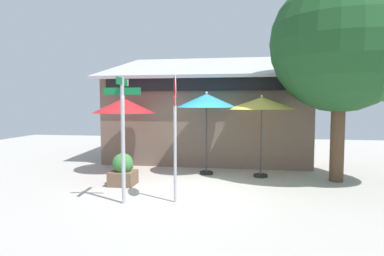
# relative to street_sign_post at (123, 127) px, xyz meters

# --- Properties ---
(ground_plane) EXTENTS (28.00, 28.00, 0.10)m
(ground_plane) POSITION_rel_street_sign_post_xyz_m (1.22, 1.12, -1.84)
(ground_plane) COLOR #ADA8A0
(cafe_building) EXTENTS (8.23, 5.73, 4.63)m
(cafe_building) POSITION_rel_street_sign_post_xyz_m (1.25, 7.04, -0.02)
(cafe_building) COLOR #705B4C
(cafe_building) RESTS_ON ground
(street_sign_post) EXTENTS (0.85, 0.91, 2.91)m
(street_sign_post) POSITION_rel_street_sign_post_xyz_m (0.00, 0.00, 0.00)
(street_sign_post) COLOR #A8AAB2
(street_sign_post) RESTS_ON ground
(stop_sign) EXTENTS (0.21, 0.74, 2.97)m
(stop_sign) POSITION_rel_street_sign_post_xyz_m (1.16, 0.27, 0.28)
(stop_sign) COLOR #A8AAB2
(stop_sign) RESTS_ON ground
(patio_umbrella_crimson_left) EXTENTS (2.08, 2.08, 2.57)m
(patio_umbrella_crimson_left) POSITION_rel_street_sign_post_xyz_m (-1.23, 3.29, 0.44)
(patio_umbrella_crimson_left) COLOR black
(patio_umbrella_crimson_left) RESTS_ON ground
(patio_umbrella_teal_center) EXTENTS (1.97, 1.97, 2.70)m
(patio_umbrella_teal_center) POSITION_rel_street_sign_post_xyz_m (1.52, 3.47, 0.60)
(patio_umbrella_teal_center) COLOR black
(patio_umbrella_teal_center) RESTS_ON ground
(patio_umbrella_mustard_right) EXTENTS (2.17, 2.17, 2.59)m
(patio_umbrella_mustard_right) POSITION_rel_street_sign_post_xyz_m (3.27, 3.31, 0.52)
(patio_umbrella_mustard_right) COLOR black
(patio_umbrella_mustard_right) RESTS_ON ground
(shade_tree) EXTENTS (4.43, 4.03, 6.09)m
(shade_tree) POSITION_rel_street_sign_post_xyz_m (5.71, 2.98, 2.18)
(shade_tree) COLOR brown
(shade_tree) RESTS_ON ground
(sidewalk_planter) EXTENTS (0.69, 0.69, 0.91)m
(sidewalk_planter) POSITION_rel_street_sign_post_xyz_m (-0.65, 1.63, -1.37)
(sidewalk_planter) COLOR brown
(sidewalk_planter) RESTS_ON ground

